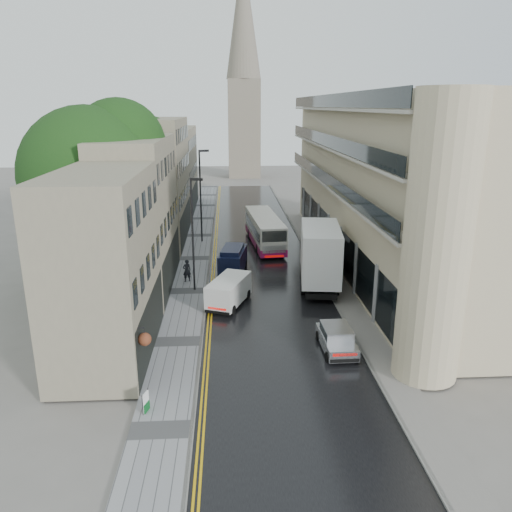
{
  "coord_description": "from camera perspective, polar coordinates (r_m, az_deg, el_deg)",
  "views": [
    {
      "loc": [
        -2.87,
        -15.71,
        13.3
      ],
      "look_at": [
        -0.92,
        18.0,
        3.1
      ],
      "focal_mm": 35.0,
      "sensor_mm": 36.0,
      "label": 1
    }
  ],
  "objects": [
    {
      "name": "estate_sign",
      "position": [
        23.74,
        -12.5,
        -15.99
      ],
      "size": [
        0.25,
        0.56,
        0.94
      ],
      "primitive_type": null,
      "rotation": [
        0.0,
        0.0,
        -0.32
      ],
      "color": "silver",
      "rests_on": "left_sidewalk"
    },
    {
      "name": "tree_near",
      "position": [
        37.53,
        -18.24,
        6.22
      ],
      "size": [
        10.56,
        10.56,
        13.89
      ],
      "primitive_type": null,
      "color": "black",
      "rests_on": "ground"
    },
    {
      "name": "right_sidewalk",
      "position": [
        45.94,
        7.2,
        -0.07
      ],
      "size": [
        1.8,
        85.0,
        0.12
      ],
      "primitive_type": "cube",
      "color": "slate",
      "rests_on": "ground"
    },
    {
      "name": "old_shop_row",
      "position": [
        46.75,
        -11.46,
        7.5
      ],
      "size": [
        4.5,
        56.0,
        12.0
      ],
      "primitive_type": null,
      "color": "gray",
      "rests_on": "ground"
    },
    {
      "name": "tree_far",
      "position": [
        50.1,
        -14.16,
        8.2
      ],
      "size": [
        9.24,
        9.24,
        12.46
      ],
      "primitive_type": null,
      "color": "black",
      "rests_on": "ground"
    },
    {
      "name": "left_sidewalk",
      "position": [
        45.29,
        -6.94,
        -0.31
      ],
      "size": [
        2.7,
        85.0,
        0.12
      ],
      "primitive_type": "cube",
      "color": "gray",
      "rests_on": "ground"
    },
    {
      "name": "white_lorry",
      "position": [
        36.09,
        5.43,
        -0.82
      ],
      "size": [
        3.9,
        9.41,
        4.79
      ],
      "primitive_type": null,
      "rotation": [
        0.0,
        0.0,
        -0.13
      ],
      "color": "white",
      "rests_on": "road"
    },
    {
      "name": "road",
      "position": [
        45.3,
        0.47,
        -0.25
      ],
      "size": [
        9.0,
        85.0,
        0.02
      ],
      "primitive_type": "cube",
      "color": "black",
      "rests_on": "ground"
    },
    {
      "name": "navy_van",
      "position": [
        39.85,
        -4.18,
        -0.96
      ],
      "size": [
        2.53,
        4.74,
        2.29
      ],
      "primitive_type": null,
      "rotation": [
        0.0,
        0.0,
        -0.17
      ],
      "color": "black",
      "rests_on": "road"
    },
    {
      "name": "modern_block",
      "position": [
        44.19,
        14.21,
        8.11
      ],
      "size": [
        8.0,
        40.0,
        14.0
      ],
      "primitive_type": null,
      "color": "#B9AD89",
      "rests_on": "ground"
    },
    {
      "name": "lamp_post_far",
      "position": [
        49.86,
        -6.35,
        6.72
      ],
      "size": [
        1.04,
        0.55,
        9.05
      ],
      "primitive_type": null,
      "rotation": [
        0.0,
        0.0,
        0.34
      ],
      "color": "black",
      "rests_on": "left_sidewalk"
    },
    {
      "name": "church_spire",
      "position": [
        98.0,
        -1.43,
        20.73
      ],
      "size": [
        6.4,
        6.4,
        40.0
      ],
      "primitive_type": null,
      "color": "#716659",
      "rests_on": "ground"
    },
    {
      "name": "silver_hatchback",
      "position": [
        27.54,
        8.29,
        -10.53
      ],
      "size": [
        1.75,
        3.83,
        1.42
      ],
      "primitive_type": null,
      "rotation": [
        0.0,
        0.0,
        0.02
      ],
      "color": "#B7B7BC",
      "rests_on": "road"
    },
    {
      "name": "cream_bus",
      "position": [
        46.17,
        0.2,
        2.0
      ],
      "size": [
        3.38,
        10.99,
        2.95
      ],
      "primitive_type": null,
      "rotation": [
        0.0,
        0.0,
        0.09
      ],
      "color": "beige",
      "rests_on": "road"
    },
    {
      "name": "white_van",
      "position": [
        33.55,
        -5.43,
        -4.77
      ],
      "size": [
        3.31,
        4.71,
        1.96
      ],
      "primitive_type": null,
      "rotation": [
        0.0,
        0.0,
        -0.37
      ],
      "color": "silver",
      "rests_on": "road"
    },
    {
      "name": "lamp_post_near",
      "position": [
        36.41,
        -7.25,
        2.32
      ],
      "size": [
        0.95,
        0.46,
        8.3
      ],
      "primitive_type": null,
      "rotation": [
        0.0,
        0.0,
        -0.28
      ],
      "color": "black",
      "rests_on": "left_sidewalk"
    },
    {
      "name": "pedestrian",
      "position": [
        39.13,
        -7.91,
        -1.66
      ],
      "size": [
        0.76,
        0.64,
        1.77
      ],
      "primitive_type": "imported",
      "rotation": [
        0.0,
        0.0,
        3.53
      ],
      "color": "black",
      "rests_on": "left_sidewalk"
    },
    {
      "name": "ground",
      "position": [
        20.78,
        5.88,
        -23.08
      ],
      "size": [
        200.0,
        200.0,
        0.0
      ],
      "primitive_type": "plane",
      "color": "slate",
      "rests_on": "ground"
    }
  ]
}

